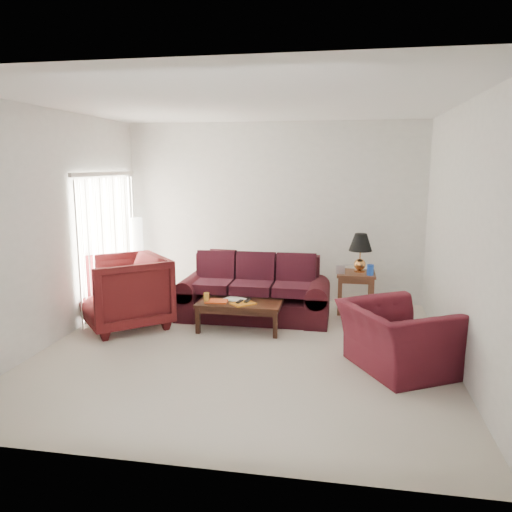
# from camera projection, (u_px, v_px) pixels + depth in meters

# --- Properties ---
(floor) EXTENTS (5.00, 5.00, 0.00)m
(floor) POSITION_uv_depth(u_px,v_px,m) (244.00, 350.00, 6.28)
(floor) COLOR beige
(floor) RESTS_ON ground
(blinds) EXTENTS (0.10, 2.00, 2.16)m
(blinds) POSITION_uv_depth(u_px,v_px,m) (108.00, 244.00, 7.76)
(blinds) COLOR silver
(blinds) RESTS_ON ground
(sofa) EXTENTS (2.32, 1.13, 0.92)m
(sofa) POSITION_uv_depth(u_px,v_px,m) (253.00, 289.00, 7.49)
(sofa) COLOR black
(sofa) RESTS_ON ground
(throw_pillow) EXTENTS (0.44, 0.24, 0.44)m
(throw_pillow) POSITION_uv_depth(u_px,v_px,m) (223.00, 262.00, 8.14)
(throw_pillow) COLOR black
(throw_pillow) RESTS_ON sofa
(end_table) EXTENTS (0.62, 0.62, 0.64)m
(end_table) POSITION_uv_depth(u_px,v_px,m) (355.00, 292.00, 7.86)
(end_table) COLOR #5B261F
(end_table) RESTS_ON ground
(table_lamp) EXTENTS (0.47, 0.47, 0.61)m
(table_lamp) POSITION_uv_depth(u_px,v_px,m) (360.00, 253.00, 7.79)
(table_lamp) COLOR #C77D3E
(table_lamp) RESTS_ON end_table
(clock) EXTENTS (0.14, 0.05, 0.13)m
(clock) POSITION_uv_depth(u_px,v_px,m) (340.00, 269.00, 7.69)
(clock) COLOR #BABABE
(clock) RESTS_ON end_table
(blue_canister) EXTENTS (0.12, 0.12, 0.17)m
(blue_canister) POSITION_uv_depth(u_px,v_px,m) (370.00, 270.00, 7.58)
(blue_canister) COLOR #1A41A9
(blue_canister) RESTS_ON end_table
(picture_frame) EXTENTS (0.18, 0.19, 0.05)m
(picture_frame) POSITION_uv_depth(u_px,v_px,m) (348.00, 265.00, 8.02)
(picture_frame) COLOR silver
(picture_frame) RESTS_ON end_table
(floor_lamp) EXTENTS (0.26, 0.26, 1.42)m
(floor_lamp) POSITION_uv_depth(u_px,v_px,m) (138.00, 257.00, 8.68)
(floor_lamp) COLOR white
(floor_lamp) RESTS_ON ground
(armchair_left) EXTENTS (1.58, 1.58, 1.03)m
(armchair_left) POSITION_uv_depth(u_px,v_px,m) (124.00, 292.00, 7.09)
(armchair_left) COLOR #461011
(armchair_left) RESTS_ON ground
(armchair_right) EXTENTS (1.44, 1.49, 0.75)m
(armchair_right) POSITION_uv_depth(u_px,v_px,m) (397.00, 338.00, 5.61)
(armchair_right) COLOR #451019
(armchair_right) RESTS_ON ground
(coffee_table) EXTENTS (1.28, 0.85, 0.41)m
(coffee_table) POSITION_uv_depth(u_px,v_px,m) (240.00, 316.00, 7.00)
(coffee_table) COLOR black
(coffee_table) RESTS_ON ground
(magazine_red) EXTENTS (0.32, 0.25, 0.02)m
(magazine_red) POSITION_uv_depth(u_px,v_px,m) (217.00, 301.00, 6.95)
(magazine_red) COLOR #B03911
(magazine_red) RESTS_ON coffee_table
(magazine_white) EXTENTS (0.35, 0.32, 0.02)m
(magazine_white) POSITION_uv_depth(u_px,v_px,m) (235.00, 299.00, 7.07)
(magazine_white) COLOR white
(magazine_white) RESTS_ON coffee_table
(magazine_orange) EXTENTS (0.39, 0.38, 0.02)m
(magazine_orange) POSITION_uv_depth(u_px,v_px,m) (243.00, 304.00, 6.84)
(magazine_orange) COLOR #BB6D16
(magazine_orange) RESTS_ON coffee_table
(remote_a) EXTENTS (0.08, 0.16, 0.02)m
(remote_a) POSITION_uv_depth(u_px,v_px,m) (240.00, 302.00, 6.87)
(remote_a) COLOR black
(remote_a) RESTS_ON coffee_table
(remote_b) EXTENTS (0.07, 0.18, 0.02)m
(remote_b) POSITION_uv_depth(u_px,v_px,m) (248.00, 301.00, 6.92)
(remote_b) COLOR black
(remote_b) RESTS_ON coffee_table
(yellow_glass) EXTENTS (0.09, 0.09, 0.13)m
(yellow_glass) POSITION_uv_depth(u_px,v_px,m) (207.00, 297.00, 6.93)
(yellow_glass) COLOR gold
(yellow_glass) RESTS_ON coffee_table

